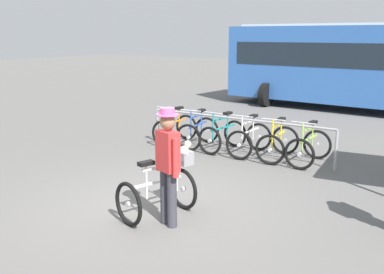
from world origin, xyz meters
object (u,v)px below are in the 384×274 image
racked_bike_blue (198,132)px  racked_bike_lime (309,147)px  person_with_featured_bike (168,162)px  racked_bike_orange (175,129)px  racked_bike_teal (223,135)px  racked_bike_yellow (278,143)px  racked_bike_white (249,139)px  bus_distant (366,62)px  featured_bicycle (163,185)px

racked_bike_blue → racked_bike_lime: bearing=-0.3°
person_with_featured_bike → racked_bike_orange: bearing=124.5°
racked_bike_teal → person_with_featured_bike: person_with_featured_bike is taller
racked_bike_orange → racked_bike_lime: 3.50m
racked_bike_orange → racked_bike_yellow: same height
racked_bike_orange → racked_bike_white: 2.10m
racked_bike_orange → person_with_featured_bike: 5.16m
racked_bike_yellow → person_with_featured_bike: person_with_featured_bike is taller
person_with_featured_bike → bus_distant: bus_distant is taller
racked_bike_white → featured_bicycle: featured_bicycle is taller
racked_bike_white → person_with_featured_bike: person_with_featured_bike is taller
racked_bike_blue → racked_bike_white: same height
racked_bike_yellow → racked_bike_orange: bearing=179.7°
racked_bike_lime → featured_bicycle: 4.04m
racked_bike_teal → racked_bike_lime: (2.10, -0.01, 0.00)m
racked_bike_yellow → featured_bicycle: bearing=-92.7°
featured_bicycle → bus_distant: bus_distant is taller
racked_bike_yellow → racked_bike_lime: bearing=-0.3°
racked_bike_white → featured_bicycle: 3.99m
featured_bicycle → person_with_featured_bike: bearing=-42.6°
racked_bike_blue → person_with_featured_bike: size_ratio=0.69×
racked_bike_blue → bus_distant: 8.19m
featured_bicycle → person_with_featured_bike: (0.29, -0.26, 0.46)m
racked_bike_teal → racked_bike_lime: bearing=-0.3°
racked_bike_orange → bus_distant: 8.39m
racked_bike_teal → racked_bike_lime: same height
bus_distant → racked_bike_blue: bearing=-104.7°
bus_distant → racked_bike_orange: bearing=-109.4°
racked_bike_lime → bus_distant: (-0.75, 7.82, 1.37)m
racked_bike_orange → racked_bike_yellow: (2.80, -0.02, -0.00)m
racked_bike_orange → racked_bike_teal: 1.40m
racked_bike_blue → racked_bike_teal: (0.70, -0.00, 0.00)m
racked_bike_orange → bus_distant: size_ratio=0.11×
racked_bike_yellow → racked_bike_blue: bearing=179.7°
racked_bike_white → racked_bike_yellow: same height
racked_bike_orange → featured_bicycle: bearing=-56.6°
racked_bike_blue → racked_bike_teal: same height
racked_bike_teal → racked_bike_yellow: size_ratio=1.01×
racked_bike_orange → featured_bicycle: size_ratio=0.87×
racked_bike_orange → racked_bike_white: (2.10, -0.01, -0.00)m
racked_bike_white → racked_bike_lime: (1.40, -0.01, 0.00)m
racked_bike_lime → featured_bicycle: featured_bicycle is taller
racked_bike_white → bus_distant: bus_distant is taller
racked_bike_lime → person_with_featured_bike: person_with_featured_bike is taller
racked_bike_white → featured_bicycle: bearing=-82.6°
racked_bike_orange → racked_bike_teal: same height
featured_bicycle → racked_bike_white: bearing=97.4°
racked_bike_yellow → racked_bike_lime: same height
person_with_featured_bike → bus_distant: (-0.15, 12.03, 0.79)m
racked_bike_orange → bus_distant: bus_distant is taller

